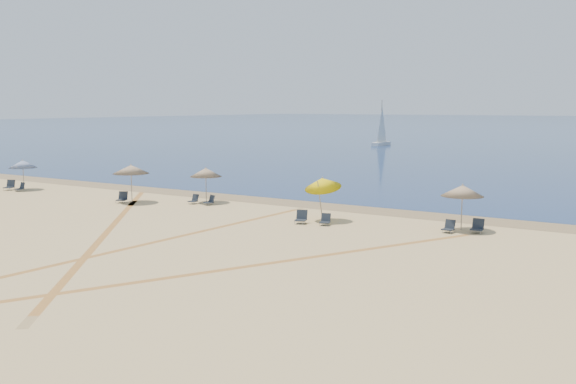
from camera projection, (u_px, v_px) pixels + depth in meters
name	position (u px, v px, depth m)	size (l,w,h in m)	color
wet_sand	(321.00, 205.00, 38.78)	(500.00, 500.00, 0.00)	olive
umbrella_0	(23.00, 164.00, 45.82)	(2.02, 2.02, 2.22)	gray
umbrella_1	(131.00, 169.00, 39.70)	(2.31, 2.31, 2.46)	gray
umbrella_2	(206.00, 172.00, 39.77)	(2.02, 2.02, 2.26)	gray
umbrella_3	(323.00, 183.00, 33.31)	(1.97, 2.05, 2.57)	gray
umbrella_4	(462.00, 191.00, 30.76)	(2.10, 2.10, 2.31)	gray
chair_0	(10.00, 186.00, 45.86)	(0.84, 0.89, 0.73)	black
chair_1	(21.00, 187.00, 45.17)	(0.61, 0.69, 0.63)	black
chair_2	(122.00, 198.00, 39.85)	(0.81, 0.86, 0.70)	black
chair_3	(194.00, 200.00, 39.39)	(0.54, 0.61, 0.59)	black
chair_4	(210.00, 201.00, 38.87)	(0.68, 0.73, 0.61)	black
chair_5	(301.00, 217.00, 32.80)	(0.75, 0.81, 0.69)	black
chair_6	(325.00, 220.00, 32.30)	(0.62, 0.68, 0.60)	black
chair_7	(449.00, 227.00, 30.41)	(0.58, 0.66, 0.62)	black
chair_8	(478.00, 227.00, 30.35)	(0.57, 0.67, 0.67)	black
sailboat_2	(382.00, 132.00, 97.69)	(1.32, 4.77, 7.05)	white
tire_tracks	(138.00, 248.00, 26.99)	(48.69, 43.75, 0.00)	tan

